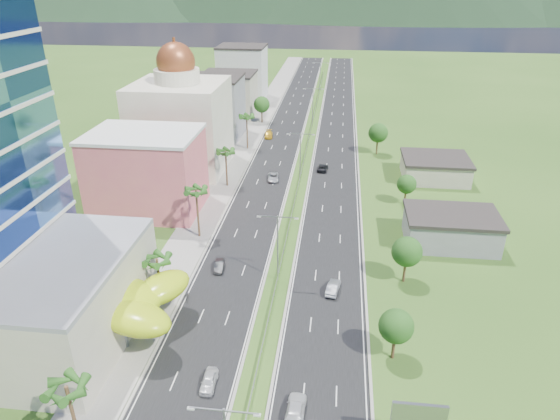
% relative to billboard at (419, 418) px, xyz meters
% --- Properties ---
extents(ground, '(500.00, 500.00, 0.00)m').
position_rel_billboard_xyz_m(ground, '(-17.00, 18.00, -4.42)').
color(ground, '#2D5119').
rests_on(ground, ground).
extents(road_left, '(11.00, 260.00, 0.04)m').
position_rel_billboard_xyz_m(road_left, '(-24.50, 108.00, -4.40)').
color(road_left, black).
rests_on(road_left, ground).
extents(road_right, '(11.00, 260.00, 0.04)m').
position_rel_billboard_xyz_m(road_right, '(-9.50, 108.00, -4.40)').
color(road_right, black).
rests_on(road_right, ground).
extents(sidewalk_left, '(7.00, 260.00, 0.12)m').
position_rel_billboard_xyz_m(sidewalk_left, '(-34.00, 108.00, -4.36)').
color(sidewalk_left, gray).
rests_on(sidewalk_left, ground).
extents(median_guardrail, '(0.10, 216.06, 0.76)m').
position_rel_billboard_xyz_m(median_guardrail, '(-17.00, 89.99, -3.80)').
color(median_guardrail, gray).
rests_on(median_guardrail, ground).
extents(streetlight_median_b, '(6.04, 0.25, 11.00)m').
position_rel_billboard_xyz_m(streetlight_median_b, '(-17.00, 28.00, 2.33)').
color(streetlight_median_b, gray).
rests_on(streetlight_median_b, ground).
extents(streetlight_median_c, '(6.04, 0.25, 11.00)m').
position_rel_billboard_xyz_m(streetlight_median_c, '(-17.00, 68.00, 2.33)').
color(streetlight_median_c, gray).
rests_on(streetlight_median_c, ground).
extents(streetlight_median_d, '(6.04, 0.25, 11.00)m').
position_rel_billboard_xyz_m(streetlight_median_d, '(-17.00, 113.00, 2.33)').
color(streetlight_median_d, gray).
rests_on(streetlight_median_d, ground).
extents(streetlight_median_e, '(6.04, 0.25, 11.00)m').
position_rel_billboard_xyz_m(streetlight_median_e, '(-17.00, 158.00, 2.33)').
color(streetlight_median_e, gray).
rests_on(streetlight_median_e, ground).
extents(mall_podium, '(30.00, 24.00, 11.00)m').
position_rel_billboard_xyz_m(mall_podium, '(-49.00, 12.00, 1.08)').
color(mall_podium, '#ACA48E').
rests_on(mall_podium, ground).
extents(lime_canopy, '(18.00, 15.00, 7.40)m').
position_rel_billboard_xyz_m(lime_canopy, '(-37.00, 14.00, 0.57)').
color(lime_canopy, '#A8C613').
rests_on(lime_canopy, ground).
extents(pink_shophouse, '(20.00, 15.00, 15.00)m').
position_rel_billboard_xyz_m(pink_shophouse, '(-45.00, 50.00, 3.08)').
color(pink_shophouse, '#D6586B').
rests_on(pink_shophouse, ground).
extents(domed_building, '(20.00, 20.00, 28.70)m').
position_rel_billboard_xyz_m(domed_building, '(-45.00, 73.00, 6.93)').
color(domed_building, beige).
rests_on(domed_building, ground).
extents(midrise_grey, '(16.00, 15.00, 16.00)m').
position_rel_billboard_xyz_m(midrise_grey, '(-44.00, 98.00, 3.58)').
color(midrise_grey, gray).
rests_on(midrise_grey, ground).
extents(midrise_beige, '(16.00, 15.00, 13.00)m').
position_rel_billboard_xyz_m(midrise_beige, '(-44.00, 120.00, 2.08)').
color(midrise_beige, '#ACA48E').
rests_on(midrise_beige, ground).
extents(midrise_white, '(16.00, 15.00, 18.00)m').
position_rel_billboard_xyz_m(midrise_white, '(-44.00, 143.00, 4.58)').
color(midrise_white, silver).
rests_on(midrise_white, ground).
extents(billboard, '(5.20, 0.35, 6.20)m').
position_rel_billboard_xyz_m(billboard, '(0.00, 0.00, 0.00)').
color(billboard, gray).
rests_on(billboard, ground).
extents(shed_near, '(15.00, 10.00, 5.00)m').
position_rel_billboard_xyz_m(shed_near, '(11.00, 43.00, -1.92)').
color(shed_near, gray).
rests_on(shed_near, ground).
extents(shed_far, '(14.00, 12.00, 4.40)m').
position_rel_billboard_xyz_m(shed_far, '(13.00, 73.00, -2.22)').
color(shed_far, '#ACA48E').
rests_on(shed_far, ground).
extents(palm_tree_a, '(3.60, 3.60, 9.10)m').
position_rel_billboard_xyz_m(palm_tree_a, '(-32.50, -4.00, 3.60)').
color(palm_tree_a, '#47301C').
rests_on(palm_tree_a, ground).
extents(palm_tree_b, '(3.60, 3.60, 8.10)m').
position_rel_billboard_xyz_m(palm_tree_b, '(-32.50, 20.00, 2.64)').
color(palm_tree_b, '#47301C').
rests_on(palm_tree_b, ground).
extents(palm_tree_c, '(3.60, 3.60, 9.60)m').
position_rel_billboard_xyz_m(palm_tree_c, '(-32.50, 40.00, 4.08)').
color(palm_tree_c, '#47301C').
rests_on(palm_tree_c, ground).
extents(palm_tree_d, '(3.60, 3.60, 8.60)m').
position_rel_billboard_xyz_m(palm_tree_d, '(-32.50, 63.00, 3.12)').
color(palm_tree_d, '#47301C').
rests_on(palm_tree_d, ground).
extents(palm_tree_e, '(3.60, 3.60, 9.40)m').
position_rel_billboard_xyz_m(palm_tree_e, '(-32.50, 88.00, 3.89)').
color(palm_tree_e, '#47301C').
rests_on(palm_tree_e, ground).
extents(leafy_tree_lfar, '(4.90, 4.90, 8.05)m').
position_rel_billboard_xyz_m(leafy_tree_lfar, '(-32.50, 113.00, 1.16)').
color(leafy_tree_lfar, '#47301C').
rests_on(leafy_tree_lfar, ground).
extents(leafy_tree_ra, '(4.20, 4.20, 6.90)m').
position_rel_billboard_xyz_m(leafy_tree_ra, '(-1.00, 13.00, 0.35)').
color(leafy_tree_ra, '#47301C').
rests_on(leafy_tree_ra, ground).
extents(leafy_tree_rb, '(4.55, 4.55, 7.47)m').
position_rel_billboard_xyz_m(leafy_tree_rb, '(2.00, 30.00, 0.76)').
color(leafy_tree_rb, '#47301C').
rests_on(leafy_tree_rb, ground).
extents(leafy_tree_rc, '(3.85, 3.85, 6.33)m').
position_rel_billboard_xyz_m(leafy_tree_rc, '(5.00, 58.00, -0.05)').
color(leafy_tree_rc, '#47301C').
rests_on(leafy_tree_rc, ground).
extents(leafy_tree_rd, '(4.90, 4.90, 8.05)m').
position_rel_billboard_xyz_m(leafy_tree_rd, '(1.00, 88.00, 1.16)').
color(leafy_tree_rd, '#47301C').
rests_on(leafy_tree_rd, ground).
extents(mountain_ridge, '(860.00, 140.00, 90.00)m').
position_rel_billboard_xyz_m(mountain_ridge, '(43.00, 468.00, -4.42)').
color(mountain_ridge, black).
rests_on(mountain_ridge, ground).
extents(car_white_near_left, '(1.70, 4.03, 1.36)m').
position_rel_billboard_xyz_m(car_white_near_left, '(-22.12, 5.85, -3.70)').
color(car_white_near_left, silver).
rests_on(car_white_near_left, road_left).
extents(car_dark_left, '(1.79, 4.00, 1.27)m').
position_rel_billboard_xyz_m(car_dark_left, '(-26.54, 29.86, -3.74)').
color(car_dark_left, black).
rests_on(car_dark_left, road_left).
extents(car_silver_mid_left, '(2.85, 5.17, 1.37)m').
position_rel_billboard_xyz_m(car_silver_mid_left, '(-22.94, 67.33, -3.69)').
color(car_silver_mid_left, '#989BA0').
rests_on(car_silver_mid_left, road_left).
extents(car_yellow_far_left, '(2.78, 5.55, 1.55)m').
position_rel_billboard_xyz_m(car_yellow_far_left, '(-28.43, 98.59, -3.61)').
color(car_yellow_far_left, gold).
rests_on(car_yellow_far_left, road_left).
extents(car_white_near_right, '(2.21, 5.06, 1.70)m').
position_rel_billboard_xyz_m(car_white_near_right, '(-11.95, 2.81, -3.53)').
color(car_white_near_right, silver).
rests_on(car_white_near_right, road_right).
extents(car_silver_right, '(2.29, 4.65, 1.47)m').
position_rel_billboard_xyz_m(car_silver_right, '(-8.56, 25.95, -3.65)').
color(car_silver_right, '#98999F').
rests_on(car_silver_right, road_right).
extents(car_dark_far_right, '(2.59, 4.87, 1.30)m').
position_rel_billboard_xyz_m(car_dark_far_right, '(-12.19, 74.74, -3.73)').
color(car_dark_far_right, black).
rests_on(car_dark_far_right, road_right).
extents(motorcycle, '(0.83, 2.05, 1.28)m').
position_rel_billboard_xyz_m(motorcycle, '(-29.30, 21.57, -3.74)').
color(motorcycle, black).
rests_on(motorcycle, road_left).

